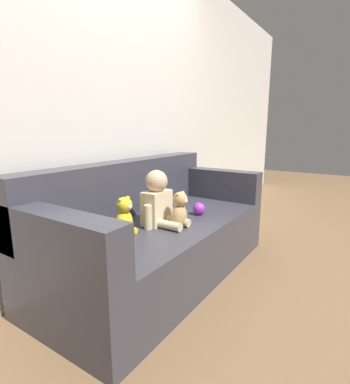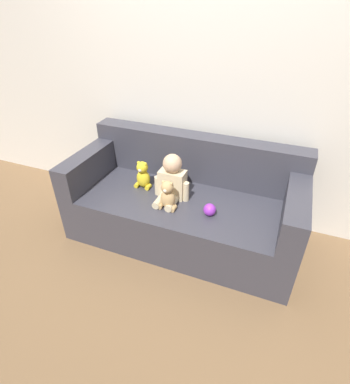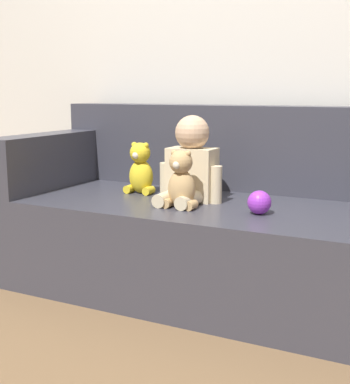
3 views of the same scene
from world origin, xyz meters
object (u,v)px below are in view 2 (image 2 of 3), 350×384
at_px(couch, 185,204).
at_px(teddy_bear_brown, 168,196).
at_px(toy_ball, 210,210).
at_px(plush_toy_side, 143,175).
at_px(person_baby, 172,180).

bearing_deg(couch, teddy_bear_brown, -102.51).
xyz_separation_m(teddy_bear_brown, toy_ball, (0.33, 0.03, -0.07)).
bearing_deg(teddy_bear_brown, plush_toy_side, 146.96).
xyz_separation_m(person_baby, teddy_bear_brown, (0.03, -0.15, -0.05)).
bearing_deg(toy_ball, person_baby, 161.45).
height_order(person_baby, plush_toy_side, person_baby).
relative_size(person_baby, plush_toy_side, 1.55).
distance_m(person_baby, toy_ball, 0.39).
bearing_deg(couch, toy_ball, -37.21).
distance_m(teddy_bear_brown, plush_toy_side, 0.37).
distance_m(teddy_bear_brown, toy_ball, 0.33).
bearing_deg(person_baby, couch, 46.92).
xyz_separation_m(teddy_bear_brown, plush_toy_side, (-0.31, 0.20, 0.00)).
height_order(teddy_bear_brown, plush_toy_side, same).
relative_size(person_baby, toy_ball, 3.96).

